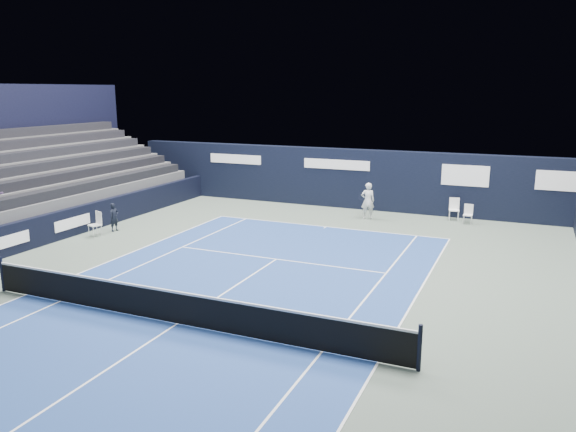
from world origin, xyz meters
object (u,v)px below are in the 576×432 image
Objects in this scene: folding_chair_back_b at (454,207)px; tennis_net at (176,306)px; line_judge_chair at (97,222)px; folding_chair_back_a at (468,211)px; tennis_player at (368,201)px.

folding_chair_back_b is 0.08× the size of tennis_net.
folding_chair_back_a is at bearing 50.35° from line_judge_chair.
tennis_net is at bearing -110.88° from folding_chair_back_a.
folding_chair_back_b is 0.60× the size of tennis_player.
tennis_net is at bearing -18.24° from line_judge_chair.
folding_chair_back_a is 0.88× the size of line_judge_chair.
line_judge_chair is at bearing 142.57° from tennis_net.
folding_chair_back_b is 4.14m from tennis_player.
line_judge_chair is at bearing -148.60° from folding_chair_back_a.
folding_chair_back_a is at bearing -44.09° from folding_chair_back_b.
folding_chair_back_a is at bearing 11.26° from tennis_player.
line_judge_chair is at bearing -155.39° from folding_chair_back_b.
folding_chair_back_b is at bearing 19.93° from tennis_player.
tennis_net is (8.48, -6.49, -0.09)m from line_judge_chair.
folding_chair_back_b is at bearing 53.10° from line_judge_chair.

